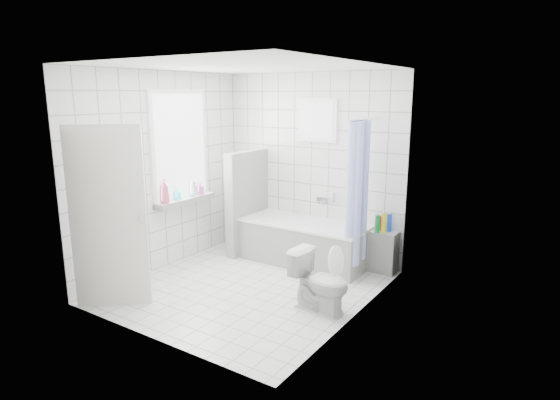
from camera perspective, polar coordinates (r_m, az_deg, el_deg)
The scene contains 19 objects.
ground at distance 5.83m, azimuth -3.81°, elevation -10.49°, with size 3.00×3.00×0.00m, color white.
ceiling at distance 5.36m, azimuth -4.23°, elevation 15.96°, with size 3.00×3.00×0.00m, color white.
wall_back at distance 6.68m, azimuth 3.82°, elevation 4.15°, with size 2.80×0.02×2.60m, color white.
wall_front at distance 4.38m, azimuth -15.98°, elevation -0.92°, with size 2.80×0.02×2.60m, color white.
wall_left at distance 6.38m, azimuth -14.08°, elevation 3.38°, with size 0.02×3.00×2.60m, color white.
wall_right at distance 4.74m, azimuth 9.57°, elevation 0.44°, with size 0.02×3.00×2.60m, color white.
window_left at distance 6.51m, azimuth -12.02°, elevation 6.34°, with size 0.01×0.90×1.40m, color white.
window_back at distance 6.53m, azimuth 4.48°, elevation 9.67°, with size 0.50×0.01×0.50m, color white.
window_sill at distance 6.60m, azimuth -11.44°, elevation -0.07°, with size 0.18×1.02×0.08m, color white.
door at distance 5.34m, azimuth -20.19°, elevation -2.11°, with size 0.04×0.80×2.00m, color silver.
bathtub at distance 6.54m, azimuth 3.00°, elevation -5.13°, with size 1.77×0.77×0.58m.
partition_wall at distance 6.89m, azimuth -4.01°, elevation -0.26°, with size 0.15×0.85×1.50m, color white.
tiled_ledge at distance 6.34m, azimuth 12.27°, elevation -6.14°, with size 0.40×0.24×0.55m, color white.
toilet at distance 5.12m, azimuth 4.95°, elevation -9.87°, with size 0.37×0.65×0.66m, color white.
curtain_rod at distance 5.83m, azimuth 10.19°, elevation 9.64°, with size 0.02×0.02×0.80m, color silver.
shower_curtain at distance 5.83m, azimuth 9.34°, elevation 0.74°, with size 0.14×0.48×1.78m, color #5167EE, non-canonical shape.
tub_faucet at distance 6.63m, azimuth 5.27°, elevation 0.09°, with size 0.18×0.06×0.06m, color silver.
sill_bottles at distance 6.47m, azimuth -12.22°, elevation 1.30°, with size 0.14×0.80×0.33m.
ledge_bottles at distance 6.20m, azimuth 12.43°, elevation -2.78°, with size 0.18×0.19×0.26m.
Camera 1 is at (3.25, -4.25, 2.30)m, focal length 30.00 mm.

